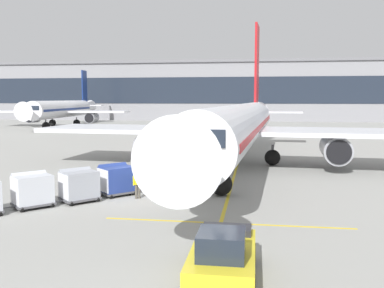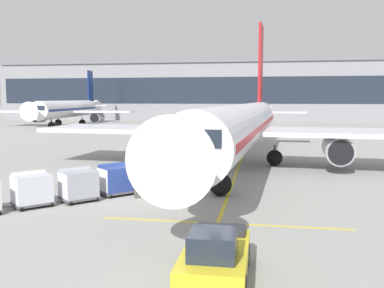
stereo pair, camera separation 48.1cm
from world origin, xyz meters
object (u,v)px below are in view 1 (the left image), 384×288
(parked_airplane, at_px, (241,125))
(baggage_cart_third, at_px, (32,189))
(baggage_cart_lead, at_px, (116,179))
(baggage_cart_second, at_px, (79,185))
(ground_crew_by_loader, at_px, (167,173))
(belt_loader, at_px, (169,173))
(pushback_tug, at_px, (223,255))
(safety_cone_nose_mark, at_px, (163,166))
(safety_cone_engine_keepout, at_px, (183,163))
(safety_cone_wingtip, at_px, (173,165))
(ground_crew_by_carts, at_px, (138,182))
(distant_airplane, at_px, (63,110))

(parked_airplane, relative_size, baggage_cart_third, 18.01)
(baggage_cart_lead, relative_size, baggage_cart_second, 1.00)
(ground_crew_by_loader, bearing_deg, belt_loader, 91.08)
(pushback_tug, relative_size, safety_cone_nose_mark, 6.51)
(parked_airplane, bearing_deg, safety_cone_engine_keepout, -169.16)
(parked_airplane, relative_size, safety_cone_engine_keepout, 70.70)
(baggage_cart_third, height_order, safety_cone_nose_mark, baggage_cart_third)
(safety_cone_wingtip, bearing_deg, ground_crew_by_carts, -90.46)
(baggage_cart_lead, distance_m, ground_crew_by_carts, 1.73)
(parked_airplane, xyz_separation_m, safety_cone_wingtip, (-5.57, -2.95, -3.22))
(belt_loader, bearing_deg, baggage_cart_second, -128.04)
(parked_airplane, bearing_deg, baggage_cart_lead, -119.84)
(baggage_cart_lead, bearing_deg, safety_cone_nose_mark, 84.65)
(safety_cone_engine_keepout, distance_m, safety_cone_nose_mark, 2.66)
(baggage_cart_second, relative_size, baggage_cart_third, 1.00)
(safety_cone_engine_keepout, bearing_deg, baggage_cart_lead, -100.63)
(baggage_cart_second, relative_size, ground_crew_by_loader, 1.46)
(ground_crew_by_carts, bearing_deg, baggage_cart_lead, 154.18)
(safety_cone_wingtip, distance_m, distant_airplane, 61.31)
(ground_crew_by_carts, xyz_separation_m, distant_airplane, (-33.77, 61.40, 2.62))
(safety_cone_wingtip, relative_size, safety_cone_nose_mark, 1.14)
(ground_crew_by_loader, relative_size, safety_cone_wingtip, 2.26)
(belt_loader, relative_size, baggage_cart_second, 1.91)
(parked_airplane, height_order, pushback_tug, parked_airplane)
(baggage_cart_second, bearing_deg, belt_loader, 51.96)
(distant_airplane, bearing_deg, baggage_cart_third, -65.98)
(belt_loader, relative_size, safety_cone_wingtip, 6.31)
(safety_cone_engine_keepout, xyz_separation_m, distant_airplane, (-34.39, 49.04, 3.30))
(baggage_cart_lead, bearing_deg, distant_airplane, 117.97)
(baggage_cart_third, bearing_deg, baggage_cart_second, 38.51)
(belt_loader, bearing_deg, safety_cone_wingtip, 98.59)
(parked_airplane, relative_size, belt_loader, 9.44)
(baggage_cart_second, relative_size, safety_cone_wingtip, 3.31)
(parked_airplane, xyz_separation_m, ground_crew_by_loader, (-4.61, -9.90, -2.59))
(pushback_tug, bearing_deg, baggage_cart_second, 133.96)
(parked_airplane, distance_m, safety_cone_wingtip, 7.08)
(baggage_cart_third, bearing_deg, safety_cone_nose_mark, 70.89)
(safety_cone_wingtip, xyz_separation_m, distant_airplane, (-33.85, 51.02, 3.24))
(baggage_cart_second, xyz_separation_m, safety_cone_engine_keepout, (3.77, 13.60, -0.68))
(pushback_tug, height_order, safety_cone_nose_mark, pushback_tug)
(ground_crew_by_loader, distance_m, ground_crew_by_carts, 3.59)
(parked_airplane, height_order, safety_cone_nose_mark, parked_airplane)
(belt_loader, height_order, ground_crew_by_loader, belt_loader)
(belt_loader, bearing_deg, safety_cone_nose_mark, 106.13)
(safety_cone_engine_keepout, relative_size, distant_airplane, 0.02)
(distant_airplane, bearing_deg, pushback_tug, -61.15)
(ground_crew_by_loader, height_order, ground_crew_by_carts, same)
(parked_airplane, relative_size, ground_crew_by_loader, 26.34)
(parked_airplane, distance_m, safety_cone_engine_keepout, 6.08)
(baggage_cart_lead, bearing_deg, baggage_cart_third, -135.08)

